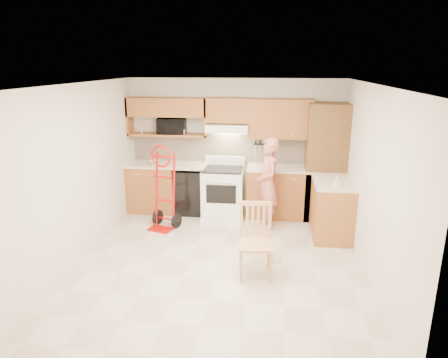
% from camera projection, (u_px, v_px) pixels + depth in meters
% --- Properties ---
extents(floor, '(4.00, 4.50, 0.02)m').
position_uv_depth(floor, '(220.00, 262.00, 5.78)').
color(floor, '#BDAE98').
rests_on(floor, ground).
extents(ceiling, '(4.00, 4.50, 0.02)m').
position_uv_depth(ceiling, '(219.00, 83.00, 5.08)').
color(ceiling, white).
rests_on(ceiling, ground).
extents(wall_back, '(4.00, 0.02, 2.50)m').
position_uv_depth(wall_back, '(235.00, 146.00, 7.58)').
color(wall_back, silver).
rests_on(wall_back, ground).
extents(wall_front, '(4.00, 0.02, 2.50)m').
position_uv_depth(wall_front, '(184.00, 255.00, 3.28)').
color(wall_front, silver).
rests_on(wall_front, ground).
extents(wall_left, '(0.02, 4.50, 2.50)m').
position_uv_depth(wall_left, '(79.00, 174.00, 5.66)').
color(wall_left, silver).
rests_on(wall_left, ground).
extents(wall_right, '(0.02, 4.50, 2.50)m').
position_uv_depth(wall_right, '(373.00, 184.00, 5.20)').
color(wall_right, silver).
rests_on(wall_right, ground).
extents(backsplash, '(3.92, 0.03, 0.55)m').
position_uv_depth(backsplash, '(235.00, 149.00, 7.57)').
color(backsplash, beige).
rests_on(backsplash, wall_back).
extents(lower_cab_left, '(0.90, 0.60, 0.90)m').
position_uv_depth(lower_cab_left, '(153.00, 188.00, 7.69)').
color(lower_cab_left, '#985F28').
rests_on(lower_cab_left, ground).
extents(dishwasher, '(0.60, 0.60, 0.85)m').
position_uv_depth(dishwasher, '(191.00, 191.00, 7.61)').
color(dishwasher, black).
rests_on(dishwasher, ground).
extents(lower_cab_right, '(1.14, 0.60, 0.90)m').
position_uv_depth(lower_cab_right, '(278.00, 192.00, 7.42)').
color(lower_cab_right, '#985F28').
rests_on(lower_cab_right, ground).
extents(countertop_left, '(1.50, 0.63, 0.04)m').
position_uv_depth(countertop_left, '(167.00, 165.00, 7.53)').
color(countertop_left, beige).
rests_on(countertop_left, lower_cab_left).
extents(countertop_right, '(1.14, 0.63, 0.04)m').
position_uv_depth(countertop_right, '(279.00, 168.00, 7.29)').
color(countertop_right, beige).
rests_on(countertop_right, lower_cab_right).
extents(cab_return_right, '(0.60, 1.00, 0.90)m').
position_uv_depth(cab_return_right, '(332.00, 210.00, 6.55)').
color(cab_return_right, '#985F28').
rests_on(cab_return_right, ground).
extents(countertop_return, '(0.63, 1.00, 0.04)m').
position_uv_depth(countertop_return, '(334.00, 182.00, 6.42)').
color(countertop_return, beige).
rests_on(countertop_return, cab_return_right).
extents(pantry_tall, '(0.70, 0.60, 2.10)m').
position_uv_depth(pantry_tall, '(325.00, 162.00, 7.15)').
color(pantry_tall, brown).
rests_on(pantry_tall, ground).
extents(upper_cab_left, '(1.50, 0.33, 0.34)m').
position_uv_depth(upper_cab_left, '(167.00, 107.00, 7.36)').
color(upper_cab_left, '#985F28').
rests_on(upper_cab_left, wall_back).
extents(upper_shelf_mw, '(1.50, 0.33, 0.04)m').
position_uv_depth(upper_shelf_mw, '(168.00, 135.00, 7.50)').
color(upper_shelf_mw, '#985F28').
rests_on(upper_shelf_mw, wall_back).
extents(upper_cab_center, '(0.76, 0.33, 0.44)m').
position_uv_depth(upper_cab_center, '(228.00, 110.00, 7.24)').
color(upper_cab_center, '#985F28').
rests_on(upper_cab_center, wall_back).
extents(upper_cab_right, '(1.14, 0.33, 0.70)m').
position_uv_depth(upper_cab_right, '(280.00, 119.00, 7.17)').
color(upper_cab_right, '#985F28').
rests_on(upper_cab_right, wall_back).
extents(range_hood, '(0.76, 0.46, 0.14)m').
position_uv_depth(range_hood, '(227.00, 128.00, 7.26)').
color(range_hood, white).
rests_on(range_hood, wall_back).
extents(knife_strip, '(0.40, 0.05, 0.29)m').
position_uv_depth(knife_strip, '(264.00, 148.00, 7.47)').
color(knife_strip, black).
rests_on(knife_strip, backsplash).
extents(microwave, '(0.56, 0.41, 0.29)m').
position_uv_depth(microwave, '(172.00, 126.00, 7.45)').
color(microwave, black).
rests_on(microwave, upper_shelf_mw).
extents(range, '(0.74, 0.97, 1.09)m').
position_uv_depth(range, '(223.00, 189.00, 7.29)').
color(range, white).
rests_on(range, ground).
extents(person, '(0.52, 0.66, 1.58)m').
position_uv_depth(person, '(268.00, 184.00, 6.77)').
color(person, '#BD695A').
rests_on(person, ground).
extents(hand_truck, '(0.64, 0.61, 1.32)m').
position_uv_depth(hand_truck, '(162.00, 192.00, 6.78)').
color(hand_truck, '#C10D07').
rests_on(hand_truck, ground).
extents(dining_chair, '(0.49, 0.52, 0.99)m').
position_uv_depth(dining_chair, '(256.00, 242.00, 5.26)').
color(dining_chair, tan).
rests_on(dining_chair, ground).
extents(soap_bottle, '(0.09, 0.09, 0.17)m').
position_uv_depth(soap_bottle, '(337.00, 181.00, 6.10)').
color(soap_bottle, white).
rests_on(soap_bottle, countertop_return).
extents(bowl, '(0.28, 0.28, 0.05)m').
position_uv_depth(bowl, '(155.00, 162.00, 7.54)').
color(bowl, white).
rests_on(bowl, countertop_left).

